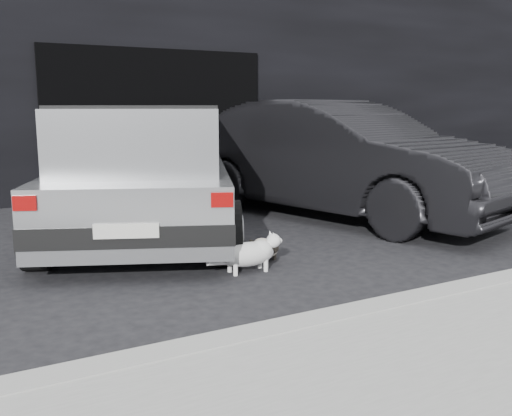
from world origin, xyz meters
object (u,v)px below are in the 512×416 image
cat_white (251,253)px  second_car (339,159)px  silver_hatchback (145,166)px  cat_siamese (266,248)px

cat_white → second_car: bearing=130.4°
silver_hatchback → cat_siamese: size_ratio=6.80×
cat_siamese → second_car: bearing=-133.2°
silver_hatchback → cat_white: (0.39, -2.05, -0.70)m
second_car → cat_white: 3.22m
second_car → cat_white: bearing=-158.6°
second_car → cat_siamese: bearing=-159.9°
cat_siamese → cat_white: bearing=54.7°
silver_hatchback → second_car: bearing=20.5°
silver_hatchback → second_car: second_car is taller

